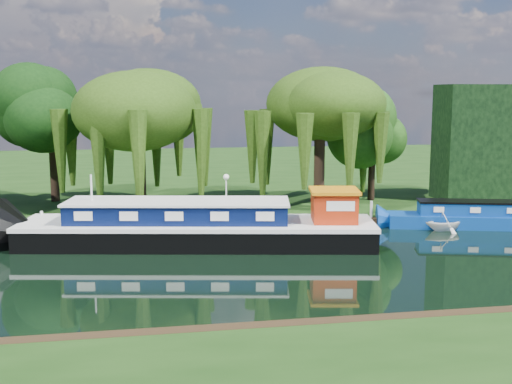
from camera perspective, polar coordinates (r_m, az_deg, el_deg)
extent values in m
plane|color=black|center=(29.11, -0.94, -6.86)|extent=(120.00, 120.00, 0.00)
cube|color=black|center=(62.31, -5.89, 1.70)|extent=(120.00, 52.00, 0.45)
cube|color=black|center=(33.61, -5.20, -3.96)|extent=(18.63, 7.26, 1.21)
cube|color=silver|center=(33.46, -5.22, -2.78)|extent=(18.74, 7.36, 0.22)
cube|color=#07123A|center=(33.46, -6.96, -1.76)|extent=(11.62, 4.90, 0.96)
cube|color=silver|center=(33.37, -6.98, -0.85)|extent=(11.86, 5.13, 0.12)
cube|color=#A0240B|center=(33.36, 6.95, -1.31)|extent=(2.59, 2.59, 1.52)
cube|color=orange|center=(33.22, 6.98, 0.12)|extent=(2.88, 2.88, 0.16)
cylinder|color=silver|center=(34.19, -14.40, -0.50)|extent=(0.10, 0.10, 2.43)
cube|color=navy|center=(40.20, 20.04, -2.55)|extent=(11.87, 4.99, 0.88)
cube|color=navy|center=(40.06, 20.10, -1.41)|extent=(8.34, 3.59, 0.74)
cube|color=black|center=(39.99, 20.13, -0.82)|extent=(8.46, 3.71, 0.10)
cube|color=silver|center=(38.64, 15.95, -1.51)|extent=(0.58, 0.20, 0.31)
cube|color=silver|center=(39.08, 18.92, -1.54)|extent=(0.58, 0.20, 0.31)
cube|color=silver|center=(39.62, 21.82, -1.56)|extent=(0.58, 0.20, 0.31)
imported|color=#A0240B|center=(35.30, -18.32, -4.52)|extent=(3.19, 2.67, 0.57)
imported|color=silver|center=(38.63, 16.40, -3.31)|extent=(2.33, 2.01, 1.22)
cylinder|color=black|center=(42.29, -10.24, 2.03)|extent=(0.66, 0.66, 5.06)
ellipsoid|color=#233E0D|center=(42.03, -10.38, 6.98)|extent=(7.06, 7.06, 4.56)
cylinder|color=black|center=(41.91, 5.64, 1.99)|extent=(0.70, 0.70, 4.95)
ellipsoid|color=#233E0D|center=(41.65, 5.72, 6.88)|extent=(6.76, 6.76, 4.37)
cylinder|color=black|center=(46.20, -17.56, 3.25)|extent=(0.59, 0.59, 6.56)
ellipsoid|color=black|center=(46.04, -17.72, 6.58)|extent=(5.25, 5.25, 5.25)
cylinder|color=black|center=(45.45, 10.26, 2.55)|extent=(0.44, 0.44, 5.16)
ellipsoid|color=#193E0F|center=(45.27, 10.33, 5.21)|extent=(4.13, 4.13, 4.13)
cube|color=black|center=(47.93, 19.30, 4.22)|extent=(6.00, 3.00, 8.00)
cylinder|color=silver|center=(39.01, -2.66, -0.52)|extent=(0.10, 0.10, 2.20)
sphere|color=white|center=(38.82, -2.67, 1.34)|extent=(0.36, 0.36, 0.36)
cylinder|color=silver|center=(37.16, -18.51, -2.38)|extent=(0.16, 0.16, 1.00)
cylinder|color=silver|center=(36.74, -9.21, -2.16)|extent=(0.16, 0.16, 1.00)
cylinder|color=silver|center=(37.47, 1.56, -1.83)|extent=(0.16, 0.16, 1.00)
cylinder|color=silver|center=(39.10, 10.21, -1.52)|extent=(0.16, 0.16, 1.00)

